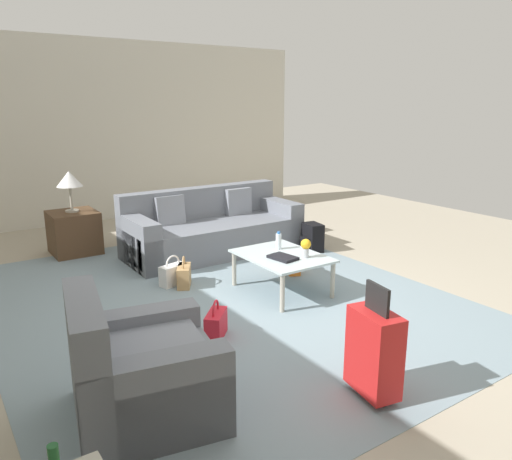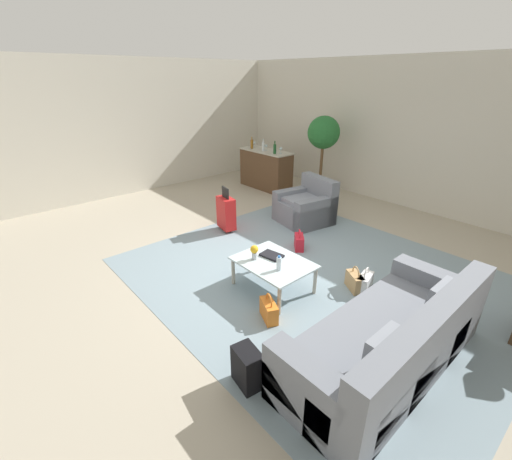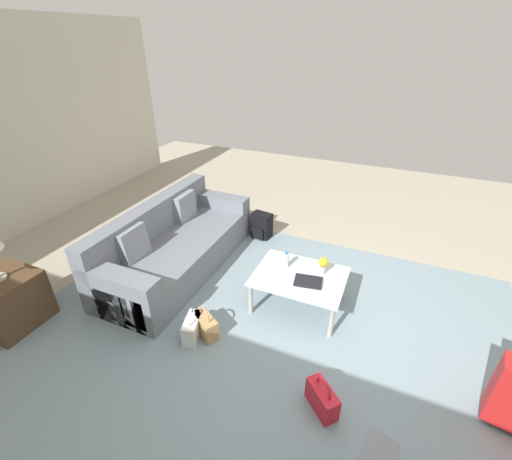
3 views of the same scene
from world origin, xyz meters
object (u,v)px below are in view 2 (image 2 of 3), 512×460
object	(u,v)px
wine_bottle_green	(275,149)
handbag_orange	(269,310)
armchair	(307,207)
wine_bottle_amber	(252,144)
water_bottle	(279,263)
wine_glass_leftmost	(254,143)
flower_vase	(254,251)
wine_glass_left_of_centre	(266,146)
potted_ficus	(323,140)
couch	(394,345)
coffee_table	(273,265)
handbag_tan	(355,281)
bar_console	(266,169)
handbag_white	(365,282)
handbag_red	(299,242)
coffee_table_book	(272,255)
wine_bottle_clear	(263,146)
wine_glass_right_of_centre	(281,149)
suitcase_red	(226,213)
backpack_black	(248,368)

from	to	relation	value
wine_bottle_green	handbag_orange	size ratio (longest dim) A/B	0.84
armchair	wine_bottle_amber	distance (m)	2.87
water_bottle	wine_glass_leftmost	bearing A→B (deg)	142.35
armchair	flower_vase	world-z (taller)	armchair
wine_glass_left_of_centre	potted_ficus	world-z (taller)	potted_ficus
couch	coffee_table	distance (m)	1.80
water_bottle	flower_vase	bearing A→B (deg)	-173.21
wine_glass_leftmost	wine_bottle_green	size ratio (longest dim) A/B	0.51
water_bottle	potted_ficus	size ratio (longest dim) A/B	0.11
handbag_tan	handbag_orange	size ratio (longest dim) A/B	1.00
coffee_table	handbag_orange	distance (m)	0.70
bar_console	handbag_white	distance (m)	4.90
handbag_red	wine_glass_left_of_centre	bearing A→B (deg)	146.45
handbag_orange	wine_bottle_green	bearing A→B (deg)	135.24
coffee_table_book	wine_bottle_amber	size ratio (longest dim) A/B	1.00
armchair	wine_bottle_clear	bearing A→B (deg)	159.48
bar_console	handbag_orange	distance (m)	5.34
coffee_table	wine_glass_left_of_centre	bearing A→B (deg)	138.43
wine_bottle_green	coffee_table	bearing A→B (deg)	-44.22
coffee_table_book	handbag_orange	distance (m)	0.86
coffee_table_book	potted_ficus	bearing A→B (deg)	110.72
handbag_orange	armchair	bearing A→B (deg)	122.94
wine_bottle_clear	handbag_red	distance (m)	3.58
wine_glass_right_of_centre	potted_ficus	xyz separation A→B (m)	(0.79, 0.58, 0.25)
handbag_orange	potted_ficus	bearing A→B (deg)	122.19
armchair	potted_ficus	world-z (taller)	potted_ficus
wine_bottle_amber	suitcase_red	world-z (taller)	wine_bottle_amber
wine_bottle_amber	wine_bottle_green	world-z (taller)	same
handbag_red	potted_ficus	world-z (taller)	potted_ficus
wine_glass_left_of_centre	wine_bottle_green	distance (m)	0.44
flower_vase	handbag_white	bearing A→B (deg)	44.35
wine_bottle_amber	suitcase_red	xyz separation A→B (m)	(1.92, -2.29, -0.74)
coffee_table	wine_glass_leftmost	bearing A→B (deg)	141.87
coffee_table_book	handbag_red	xyz separation A→B (m)	(-0.45, 1.08, -0.31)
wine_glass_left_of_centre	suitcase_red	world-z (taller)	wine_glass_left_of_centre
wine_glass_left_of_centre	wine_glass_right_of_centre	bearing A→B (deg)	1.43
handbag_orange	backpack_black	distance (m)	0.98
couch	handbag_tan	size ratio (longest dim) A/B	6.74
couch	backpack_black	xyz separation A→B (m)	(-0.80, -1.19, -0.11)
bar_console	wine_glass_left_of_centre	xyz separation A→B (m)	(0.00, 0.00, 0.58)
wine_bottle_clear	flower_vase	bearing A→B (deg)	-43.89
water_bottle	suitcase_red	world-z (taller)	suitcase_red
handbag_red	potted_ficus	size ratio (longest dim) A/B	0.19
wine_bottle_green	wine_bottle_clear	bearing A→B (deg)	180.00
coffee_table	wine_glass_leftmost	xyz separation A→B (m)	(-4.01, 3.14, 0.71)
wine_bottle_clear	potted_ficus	bearing A→B (deg)	28.71
coffee_table_book	wine_glass_right_of_centre	size ratio (longest dim) A/B	1.94
coffee_table	wine_bottle_clear	world-z (taller)	wine_bottle_clear
couch	wine_glass_left_of_centre	world-z (taller)	wine_glass_left_of_centre
wine_bottle_amber	potted_ficus	bearing A→B (deg)	22.28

